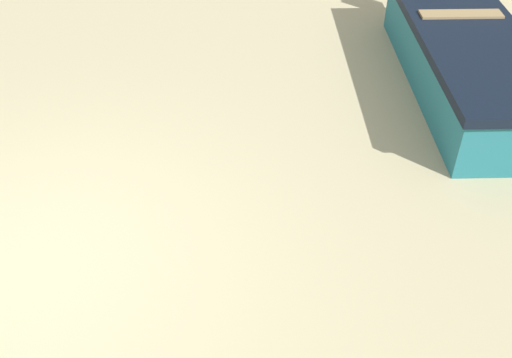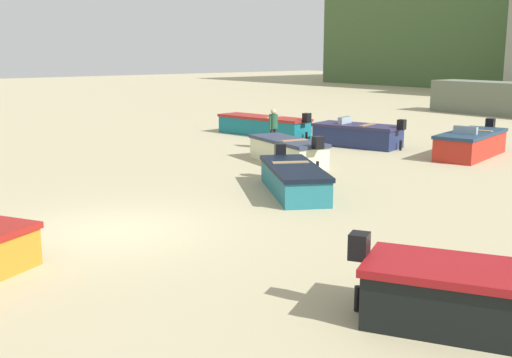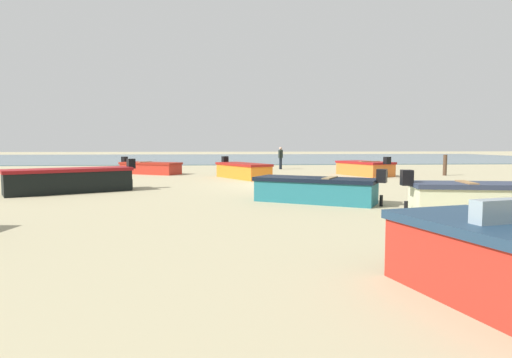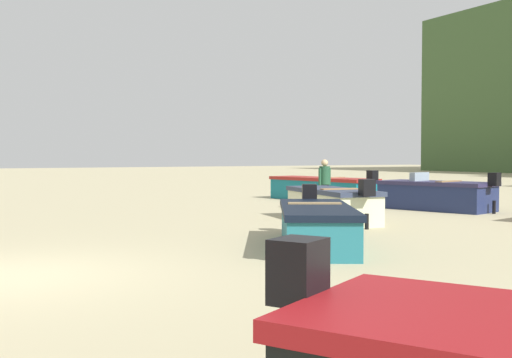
{
  "view_description": "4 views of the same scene",
  "coord_description": "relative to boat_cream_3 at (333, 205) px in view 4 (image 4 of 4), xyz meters",
  "views": [
    {
      "loc": [
        4.05,
        -0.08,
        3.99
      ],
      "look_at": [
        1.01,
        1.74,
        1.06
      ],
      "focal_mm": 41.5,
      "sensor_mm": 36.0,
      "label": 1
    },
    {
      "loc": [
        12.53,
        -5.82,
        3.94
      ],
      "look_at": [
        2.11,
        2.36,
        1.22
      ],
      "focal_mm": 44.24,
      "sensor_mm": 36.0,
      "label": 2
    },
    {
      "loc": [
        2.55,
        19.04,
        1.86
      ],
      "look_at": [
        1.38,
        3.47,
        0.58
      ],
      "focal_mm": 30.24,
      "sensor_mm": 36.0,
      "label": 3
    },
    {
      "loc": [
        9.58,
        -1.02,
        1.75
      ],
      "look_at": [
        -4.79,
        6.73,
        1.13
      ],
      "focal_mm": 44.02,
      "sensor_mm": 36.0,
      "label": 4
    }
  ],
  "objects": [
    {
      "name": "boat_cream_3",
      "position": [
        0.0,
        0.0,
        0.0
      ],
      "size": [
        3.92,
        1.86,
        1.19
      ],
      "rotation": [
        0.0,
        0.0,
        1.39
      ],
      "color": "beige",
      "rests_on": "ground"
    },
    {
      "name": "ground_plane",
      "position": [
        4.03,
        -8.62,
        -0.45
      ],
      "size": [
        160.0,
        160.0,
        0.0
      ],
      "primitive_type": "plane",
      "color": "tan"
    },
    {
      "name": "boat_teal_5",
      "position": [
        -6.3,
        3.99,
        0.01
      ],
      "size": [
        5.17,
        2.1,
        1.22
      ],
      "rotation": [
        0.0,
        0.0,
        1.73
      ],
      "color": "#126A7A",
      "rests_on": "ground"
    },
    {
      "name": "boat_navy_9",
      "position": [
        -1.27,
        4.95,
        0.03
      ],
      "size": [
        3.95,
        2.5,
        1.23
      ],
      "rotation": [
        0.0,
        0.0,
        1.85
      ],
      "color": "navy",
      "rests_on": "ground"
    },
    {
      "name": "boat_teal_7",
      "position": [
        3.67,
        -2.97,
        -0.04
      ],
      "size": [
        3.98,
        3.02,
        1.11
      ],
      "rotation": [
        0.0,
        0.0,
        4.2
      ],
      "color": "#206974",
      "rests_on": "ground"
    },
    {
      "name": "beach_walker_foreground",
      "position": [
        -2.95,
        1.78,
        0.51
      ],
      "size": [
        0.41,
        0.54,
        1.62
      ],
      "rotation": [
        0.0,
        0.0,
        1.79
      ],
      "color": "black",
      "rests_on": "ground"
    }
  ]
}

